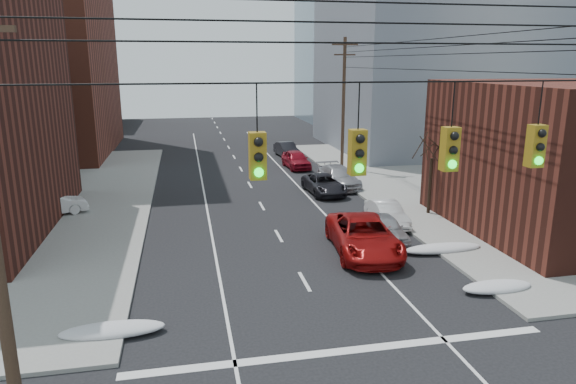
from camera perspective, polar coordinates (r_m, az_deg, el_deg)
name	(u,v)px	position (r m, az deg, el deg)	size (l,w,h in m)	color
building_brick_far	(31,84)	(84.34, -26.64, 10.72)	(22.00, 18.00, 12.00)	#4B1F16
building_office	(441,28)	(58.15, 16.59, 17.11)	(22.00, 20.00, 25.00)	gray
building_glass	(370,49)	(82.71, 9.12, 15.44)	(20.00, 18.00, 22.00)	gray
utility_pole_far	(343,102)	(43.71, 6.18, 9.92)	(2.20, 0.28, 11.00)	#473323
traffic_signals	(405,148)	(11.70, 12.86, 4.81)	(17.00, 0.42, 2.02)	black
bare_tree	(430,178)	(31.74, 15.53, 1.54)	(2.09, 2.20, 4.93)	black
snow_nw	(112,330)	(18.94, -18.93, -14.30)	(3.50, 1.08, 0.42)	silver
snow_ne	(497,287)	(22.68, 22.21, -9.73)	(3.00, 1.08, 0.42)	silver
snow_east_far	(443,248)	(26.23, 16.83, -6.01)	(4.00, 1.08, 0.42)	silver
red_pickup	(364,236)	(25.15, 8.39, -4.83)	(2.87, 6.22, 1.73)	maroon
parked_car_a	(385,228)	(27.17, 10.73, -3.92)	(1.57, 3.89, 1.33)	#AEAFB3
parked_car_b	(387,214)	(29.70, 10.94, -2.37)	(1.39, 3.99, 1.31)	white
parked_car_c	(324,184)	(36.19, 4.02, 0.86)	(2.21, 4.79, 1.33)	black
parked_car_d	(338,177)	(38.21, 5.62, 1.70)	(2.14, 5.26, 1.53)	#B0AFB4
parked_car_e	(296,159)	(44.86, 0.91, 3.64)	(1.81, 4.50, 1.53)	maroon
parked_car_f	(287,150)	(50.35, -0.16, 4.74)	(1.50, 4.30, 1.42)	black
lot_car_a	(53,204)	(33.61, -24.67, -1.27)	(1.34, 3.84, 1.27)	silver
lot_car_b	(32,191)	(37.72, -26.58, 0.13)	(2.15, 4.67, 1.30)	#AAABAF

